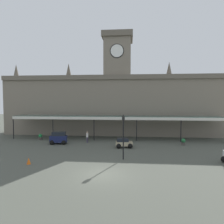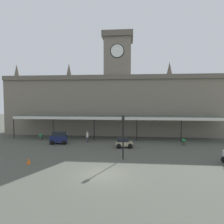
# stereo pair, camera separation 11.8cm
# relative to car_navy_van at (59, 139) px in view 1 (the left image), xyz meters

# --- Properties ---
(ground_plane) EXTENTS (140.00, 140.00, 0.00)m
(ground_plane) POSITION_rel_car_navy_van_xyz_m (8.04, -11.33, -0.81)
(ground_plane) COLOR #4B4E44
(station_building) EXTENTS (41.92, 6.07, 18.54)m
(station_building) POSITION_rel_car_navy_van_xyz_m (8.04, 9.72, 5.27)
(station_building) COLOR slate
(station_building) RESTS_ON ground
(entrance_canopy) EXTENTS (33.90, 3.26, 3.82)m
(entrance_canopy) POSITION_rel_car_navy_van_xyz_m (8.04, 4.47, 2.87)
(entrance_canopy) COLOR #38564C
(entrance_canopy) RESTS_ON ground
(car_navy_van) EXTENTS (2.48, 1.74, 1.77)m
(car_navy_van) POSITION_rel_car_navy_van_xyz_m (0.00, 0.00, 0.00)
(car_navy_van) COLOR #19214C
(car_navy_van) RESTS_ON ground
(car_beige_estate) EXTENTS (2.34, 1.71, 1.27)m
(car_beige_estate) POSITION_rel_car_navy_van_xyz_m (9.55, -1.37, -0.24)
(car_beige_estate) COLOR tan
(car_beige_estate) RESTS_ON ground
(pedestrian_near_entrance) EXTENTS (0.34, 0.39, 1.67)m
(pedestrian_near_entrance) POSITION_rel_car_navy_van_xyz_m (3.96, 1.36, 0.10)
(pedestrian_near_entrance) COLOR #3F384C
(pedestrian_near_entrance) RESTS_ON ground
(victorian_lamppost) EXTENTS (0.30, 0.30, 4.86)m
(victorian_lamppost) POSITION_rel_car_navy_van_xyz_m (9.65, -6.76, 2.22)
(victorian_lamppost) COLOR black
(victorian_lamppost) RESTS_ON ground
(traffic_cone) EXTENTS (0.40, 0.40, 0.65)m
(traffic_cone) POSITION_rel_car_navy_van_xyz_m (0.28, -9.20, -0.48)
(traffic_cone) COLOR orange
(traffic_cone) RESTS_ON ground
(planter_by_canopy) EXTENTS (0.60, 0.60, 0.96)m
(planter_by_canopy) POSITION_rel_car_navy_van_xyz_m (-4.01, 2.70, -0.32)
(planter_by_canopy) COLOR #47423D
(planter_by_canopy) RESTS_ON ground
(planter_near_kerb) EXTENTS (0.60, 0.60, 0.96)m
(planter_near_kerb) POSITION_rel_car_navy_van_xyz_m (17.94, 0.79, -0.32)
(planter_near_kerb) COLOR #47423D
(planter_near_kerb) RESTS_ON ground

